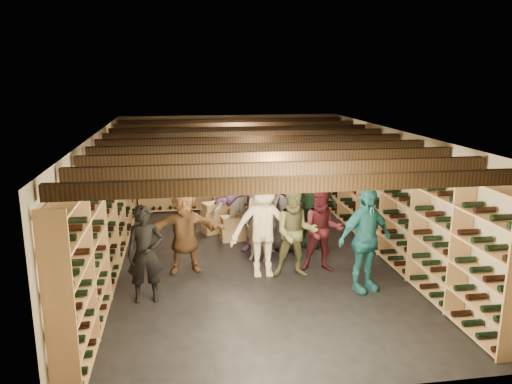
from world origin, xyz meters
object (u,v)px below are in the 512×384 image
at_px(person_3, 263,226).
at_px(person_2, 296,233).
at_px(person_5, 184,230).
at_px(crate_stack_left, 214,217).
at_px(crate_stack_right, 233,229).
at_px(person_4, 365,240).
at_px(person_10, 310,204).
at_px(crate_loose, 305,225).
at_px(person_1, 145,254).
at_px(person_12, 287,212).
at_px(person_7, 259,222).
at_px(person_8, 322,230).
at_px(person_11, 259,204).
at_px(person_9, 238,203).

bearing_deg(person_3, person_2, -10.25).
bearing_deg(person_5, crate_stack_left, 71.17).
bearing_deg(crate_stack_right, person_4, -57.06).
height_order(person_3, person_10, person_3).
xyz_separation_m(crate_stack_right, person_4, (1.81, -2.79, 0.60)).
distance_m(crate_stack_left, crate_loose, 2.07).
height_order(crate_stack_left, person_1, person_1).
height_order(crate_stack_right, person_5, person_5).
height_order(person_4, person_12, person_4).
bearing_deg(person_7, crate_stack_right, 130.62).
bearing_deg(crate_stack_right, crate_loose, 17.34).
bearing_deg(person_10, person_7, -130.71).
bearing_deg(person_8, person_11, 137.66).
xyz_separation_m(person_8, person_10, (0.12, 1.33, 0.13)).
distance_m(person_5, person_8, 2.42).
height_order(crate_stack_right, person_1, person_1).
bearing_deg(person_3, person_1, -159.96).
bearing_deg(person_1, person_2, 9.77).
height_order(person_10, person_12, person_10).
xyz_separation_m(crate_loose, person_8, (-0.33, -2.43, 0.66)).
xyz_separation_m(person_7, person_8, (1.01, -0.70, 0.00)).
distance_m(person_3, person_8, 1.08).
bearing_deg(person_11, person_4, -43.64).
relative_size(person_1, person_12, 0.96).
distance_m(person_2, person_11, 1.48).
distance_m(crate_stack_left, person_10, 2.25).
bearing_deg(person_7, person_5, -142.20).
xyz_separation_m(person_4, person_8, (-0.43, 0.90, -0.10)).
bearing_deg(person_7, person_3, -70.30).
relative_size(crate_stack_right, person_11, 0.29).
relative_size(person_1, person_8, 1.01).
height_order(person_2, person_4, person_4).
xyz_separation_m(person_3, person_8, (1.06, 0.07, -0.14)).
height_order(person_1, person_12, person_12).
xyz_separation_m(crate_stack_right, person_10, (1.50, -0.56, 0.63)).
relative_size(crate_loose, person_5, 0.33).
xyz_separation_m(person_5, person_9, (1.13, 1.54, 0.05)).
bearing_deg(person_8, crate_loose, 93.04).
bearing_deg(crate_loose, person_3, -119.14).
bearing_deg(crate_stack_right, person_1, -121.48).
height_order(person_2, person_5, person_2).
xyz_separation_m(person_2, person_5, (-1.87, 0.52, -0.03)).
relative_size(crate_loose, person_8, 0.33).
bearing_deg(person_5, person_9, 52.34).
relative_size(crate_stack_right, person_3, 0.30).
relative_size(crate_stack_left, crate_loose, 1.36).
height_order(person_3, person_4, person_3).
distance_m(person_3, person_12, 1.38).
height_order(person_4, person_10, person_10).
height_order(person_3, person_11, person_11).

